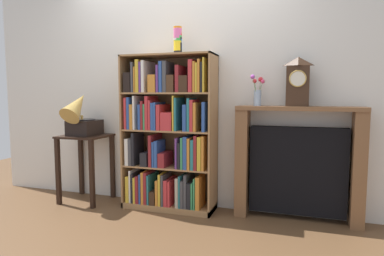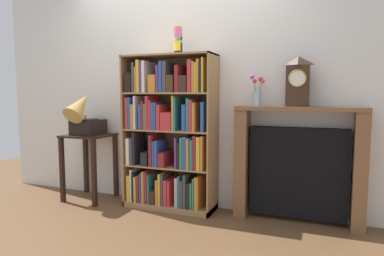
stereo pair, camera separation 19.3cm
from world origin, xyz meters
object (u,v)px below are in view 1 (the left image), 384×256
object	(u,v)px
gramophone	(81,116)
bookshelf	(168,139)
side_table_left	(86,153)
flower_vase	(257,93)
fireplace_mantel	(297,165)
cup_stack	(178,41)
mantel_clock	(298,82)

from	to	relation	value
gramophone	bookshelf	bearing A→B (deg)	6.71
side_table_left	flower_vase	bearing A→B (deg)	3.60
side_table_left	fireplace_mantel	distance (m)	2.32
bookshelf	side_table_left	distance (m)	1.02
bookshelf	fireplace_mantel	xyz separation A→B (m)	(1.32, 0.09, -0.21)
cup_stack	fireplace_mantel	distance (m)	1.73
cup_stack	bookshelf	bearing A→B (deg)	-165.16
bookshelf	flower_vase	world-z (taller)	bookshelf
cup_stack	fireplace_mantel	xyz separation A→B (m)	(1.21, 0.06, -1.23)
side_table_left	fireplace_mantel	world-z (taller)	fireplace_mantel
mantel_clock	flower_vase	distance (m)	0.39
gramophone	fireplace_mantel	world-z (taller)	gramophone
cup_stack	mantel_clock	distance (m)	1.27
gramophone	side_table_left	bearing A→B (deg)	90.00
cup_stack	flower_vase	distance (m)	0.98
side_table_left	flower_vase	distance (m)	2.04
cup_stack	fireplace_mantel	world-z (taller)	cup_stack
gramophone	fireplace_mantel	size ratio (longest dim) A/B	0.45
mantel_clock	fireplace_mantel	bearing A→B (deg)	49.14
gramophone	mantel_clock	world-z (taller)	mantel_clock
flower_vase	cup_stack	bearing A→B (deg)	-176.94
gramophone	mantel_clock	bearing A→B (deg)	4.54
bookshelf	side_table_left	size ratio (longest dim) A/B	2.14
side_table_left	flower_vase	size ratio (longest dim) A/B	2.52
mantel_clock	flower_vase	xyz separation A→B (m)	(-0.38, 0.01, -0.11)
fireplace_mantel	mantel_clock	distance (m)	0.80
flower_vase	mantel_clock	bearing A→B (deg)	-1.01
cup_stack	flower_vase	bearing A→B (deg)	3.06
side_table_left	fireplace_mantel	bearing A→B (deg)	3.41
gramophone	cup_stack	bearing A→B (deg)	7.50
bookshelf	fireplace_mantel	world-z (taller)	bookshelf
side_table_left	mantel_clock	size ratio (longest dim) A/B	1.65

